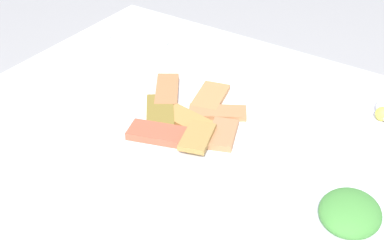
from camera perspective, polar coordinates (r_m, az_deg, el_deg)
name	(u,v)px	position (r m, az deg, el deg)	size (l,w,h in m)	color
dining_table	(200,169)	(1.16, 0.81, -5.07)	(1.08, 0.91, 0.71)	white
pide_platter	(182,118)	(1.15, -1.01, 0.23)	(0.31, 0.31, 0.04)	white
salad_plate_greens	(349,216)	(0.96, 15.80, -9.44)	(0.21, 0.21, 0.04)	white
paper_napkin	(142,38)	(1.50, -5.09, 8.40)	(0.13, 0.13, 0.00)	white
fork	(147,34)	(1.52, -4.67, 8.79)	(0.17, 0.02, 0.01)	silver
spoon	(138,39)	(1.49, -5.53, 8.28)	(0.17, 0.02, 0.01)	silver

